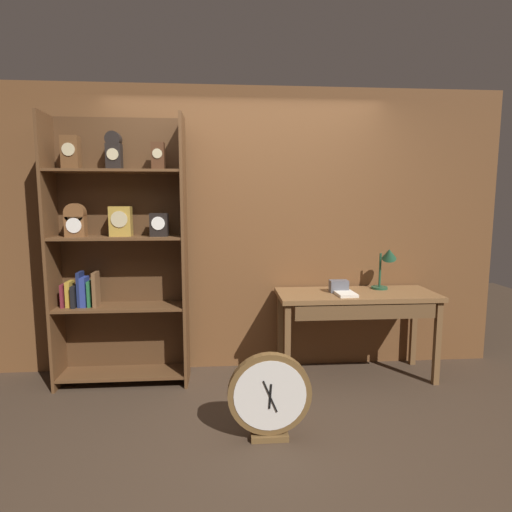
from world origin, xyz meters
TOP-DOWN VIEW (x-y plane):
  - ground_plane at (0.00, 0.00)m, footprint 10.00×10.00m
  - back_wood_panel at (0.00, 1.32)m, footprint 4.80×0.05m
  - bookshelf at (-1.11, 1.02)m, footprint 1.11×0.33m
  - workbench at (0.96, 0.96)m, footprint 1.40×0.55m
  - desk_lamp at (1.27, 1.08)m, footprint 0.22×0.22m
  - toolbox_small at (0.81, 1.01)m, footprint 0.16×0.09m
  - open_repair_manual at (0.84, 0.88)m, footprint 0.17×0.23m
  - round_clock_large at (0.09, 0.03)m, footprint 0.56×0.11m

SIDE VIEW (x-z plane):
  - ground_plane at x=0.00m, z-range 0.00..0.00m
  - round_clock_large at x=0.09m, z-range 0.00..0.60m
  - workbench at x=0.96m, z-range 0.29..1.07m
  - open_repair_manual at x=0.84m, z-range 0.77..0.80m
  - toolbox_small at x=0.81m, z-range 0.77..0.88m
  - desk_lamp at x=1.27m, z-range 0.83..1.24m
  - bookshelf at x=-1.11m, z-range 0.03..2.31m
  - back_wood_panel at x=0.00m, z-range 0.00..2.60m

